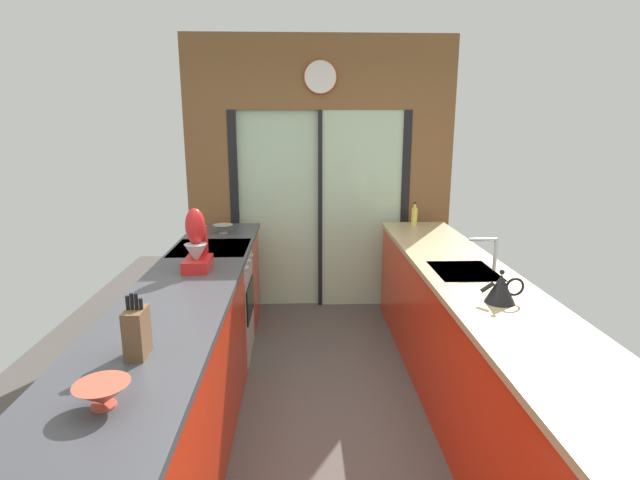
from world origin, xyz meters
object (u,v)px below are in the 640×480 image
at_px(knife_block, 137,332).
at_px(soap_bottle, 414,216).
at_px(mixing_bowl_far, 223,229).
at_px(stand_mixer, 197,246).
at_px(mixing_bowl_near, 103,394).
at_px(kettle, 501,288).
at_px(oven_range, 214,303).

distance_m(knife_block, soap_bottle, 3.20).
bearing_deg(mixing_bowl_far, stand_mixer, -90.00).
bearing_deg(mixing_bowl_far, knife_block, -90.00).
relative_size(mixing_bowl_near, soap_bottle, 0.88).
height_order(mixing_bowl_near, mixing_bowl_far, mixing_bowl_near).
xyz_separation_m(stand_mixer, kettle, (1.78, -0.69, -0.08)).
bearing_deg(oven_range, mixing_bowl_near, -89.53).
distance_m(mixing_bowl_near, knife_block, 0.39).
relative_size(knife_block, soap_bottle, 1.27).
bearing_deg(stand_mixer, knife_block, -90.00).
relative_size(mixing_bowl_far, kettle, 0.73).
bearing_deg(kettle, mixing_bowl_far, 134.48).
bearing_deg(mixing_bowl_far, oven_range, -92.04).
xyz_separation_m(kettle, soap_bottle, (-0.00, 2.09, 0.01)).
bearing_deg(oven_range, kettle, -35.75).
bearing_deg(soap_bottle, knife_block, -123.81).
bearing_deg(knife_block, soap_bottle, 56.19).
height_order(mixing_bowl_far, kettle, kettle).
bearing_deg(oven_range, stand_mixer, -88.25).
height_order(mixing_bowl_near, stand_mixer, stand_mixer).
bearing_deg(mixing_bowl_near, mixing_bowl_far, 90.00).
bearing_deg(soap_bottle, oven_range, -156.07).
xyz_separation_m(mixing_bowl_far, stand_mixer, (0.00, -1.12, 0.12)).
relative_size(oven_range, knife_block, 3.30).
xyz_separation_m(mixing_bowl_near, mixing_bowl_far, (0.00, 2.76, -0.01)).
height_order(mixing_bowl_near, knife_block, knife_block).
bearing_deg(stand_mixer, mixing_bowl_near, -90.00).
xyz_separation_m(oven_range, soap_bottle, (1.80, 0.80, 0.56)).
relative_size(mixing_bowl_far, soap_bottle, 0.82).
bearing_deg(soap_bottle, mixing_bowl_near, -120.31).
distance_m(stand_mixer, kettle, 1.91).
bearing_deg(kettle, knife_block, -162.44).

